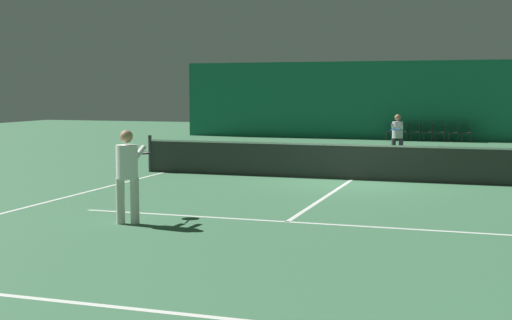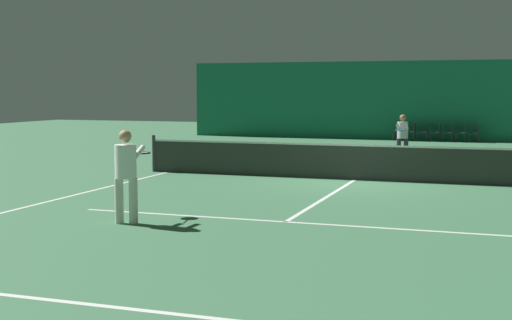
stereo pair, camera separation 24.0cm
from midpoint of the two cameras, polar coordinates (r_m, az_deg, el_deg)
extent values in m
plane|color=#3D704C|center=(19.15, 7.32, -1.57)|extent=(60.00, 60.00, 0.00)
cube|color=#196B4C|center=(34.60, 12.29, 4.67)|extent=(23.00, 0.12, 3.76)
cube|color=white|center=(30.86, 11.48, 1.09)|extent=(11.00, 0.10, 0.00)
cube|color=white|center=(8.00, -9.29, -11.81)|extent=(11.00, 0.10, 0.00)
cube|color=white|center=(25.42, 10.04, 0.17)|extent=(8.25, 0.10, 0.00)
cube|color=white|center=(12.99, 1.98, -4.96)|extent=(8.25, 0.10, 0.00)
cube|color=white|center=(20.88, -7.67, -0.98)|extent=(0.10, 23.80, 0.00)
cube|color=white|center=(19.14, 7.32, -1.57)|extent=(0.10, 12.80, 0.00)
cube|color=#2D332D|center=(19.09, 7.34, -0.16)|extent=(11.90, 0.02, 0.95)
cube|color=white|center=(19.05, 7.36, 1.19)|extent=(11.90, 0.02, 0.05)
cylinder|color=#333338|center=(21.02, -8.80, 0.51)|extent=(0.10, 0.10, 1.07)
cylinder|color=beige|center=(12.98, -11.31, -3.24)|extent=(0.19, 0.19, 0.82)
cylinder|color=beige|center=(12.90, -10.20, -3.27)|extent=(0.19, 0.19, 0.82)
cylinder|color=white|center=(12.85, -10.82, -0.13)|extent=(0.45, 0.45, 0.60)
sphere|color=tan|center=(12.81, -10.85, 1.86)|extent=(0.23, 0.23, 0.23)
cylinder|color=white|center=(13.14, -11.11, 0.59)|extent=(0.21, 0.58, 0.24)
cylinder|color=white|center=(13.04, -9.82, 0.58)|extent=(0.21, 0.58, 0.24)
cylinder|color=black|center=(13.50, -9.93, 0.44)|extent=(0.09, 0.31, 0.03)
torus|color=black|center=(13.79, -9.56, 0.55)|extent=(0.39, 0.39, 0.03)
cylinder|color=silver|center=(13.79, -9.56, 0.55)|extent=(0.32, 0.32, 0.00)
cylinder|color=#2D2D38|center=(24.44, 11.24, 0.83)|extent=(0.15, 0.15, 0.77)
cylinder|color=#2D2D38|center=(24.46, 10.67, 0.84)|extent=(0.15, 0.15, 0.77)
cylinder|color=#B7B7BC|center=(24.40, 10.98, 2.38)|extent=(0.38, 0.38, 0.55)
sphere|color=#936B4C|center=(24.38, 11.00, 3.36)|extent=(0.21, 0.21, 0.21)
cylinder|color=#B7B7BC|center=(24.13, 11.28, 2.64)|extent=(0.12, 0.53, 0.22)
cylinder|color=#B7B7BC|center=(24.16, 10.60, 2.65)|extent=(0.12, 0.53, 0.22)
cylinder|color=black|center=(23.74, 10.87, 2.44)|extent=(0.04, 0.31, 0.03)
torus|color=#1951B2|center=(23.44, 10.81, 2.40)|extent=(0.35, 0.35, 0.03)
cylinder|color=silver|center=(23.44, 10.81, 2.40)|extent=(0.29, 0.29, 0.00)
cylinder|color=#2D2D2D|center=(34.45, 10.26, 1.90)|extent=(0.03, 0.03, 0.39)
cylinder|color=#2D2D2D|center=(34.07, 10.17, 1.86)|extent=(0.03, 0.03, 0.39)
cylinder|color=#2D2D2D|center=(34.40, 10.89, 1.89)|extent=(0.03, 0.03, 0.39)
cylinder|color=#2D2D2D|center=(34.02, 10.81, 1.85)|extent=(0.03, 0.03, 0.39)
cube|color=#232328|center=(34.22, 10.54, 2.24)|extent=(0.44, 0.44, 0.05)
cube|color=#232328|center=(34.18, 10.88, 2.61)|extent=(0.04, 0.44, 0.40)
cylinder|color=#2D2D2D|center=(34.37, 11.20, 1.88)|extent=(0.03, 0.03, 0.39)
cylinder|color=#2D2D2D|center=(34.00, 11.13, 1.84)|extent=(0.03, 0.03, 0.39)
cylinder|color=#2D2D2D|center=(34.33, 11.83, 1.86)|extent=(0.03, 0.03, 0.39)
cylinder|color=#2D2D2D|center=(33.95, 11.76, 1.82)|extent=(0.03, 0.03, 0.39)
cube|color=#232328|center=(34.15, 11.49, 2.22)|extent=(0.44, 0.44, 0.05)
cube|color=#232328|center=(34.12, 11.83, 2.59)|extent=(0.04, 0.44, 0.40)
cylinder|color=#2D2D2D|center=(34.31, 12.15, 1.85)|extent=(0.03, 0.03, 0.39)
cylinder|color=#2D2D2D|center=(33.93, 12.08, 1.81)|extent=(0.03, 0.03, 0.39)
cylinder|color=#2D2D2D|center=(34.27, 12.78, 1.83)|extent=(0.03, 0.03, 0.39)
cylinder|color=#2D2D2D|center=(33.90, 12.72, 1.80)|extent=(0.03, 0.03, 0.39)
cube|color=#232328|center=(34.09, 12.44, 2.19)|extent=(0.44, 0.44, 0.05)
cube|color=#232328|center=(34.06, 12.79, 2.56)|extent=(0.04, 0.44, 0.40)
cylinder|color=#2D2D2D|center=(34.26, 13.10, 1.83)|extent=(0.03, 0.03, 0.39)
cylinder|color=#2D2D2D|center=(33.88, 13.04, 1.79)|extent=(0.03, 0.03, 0.39)
cylinder|color=#2D2D2D|center=(34.22, 13.74, 1.81)|extent=(0.03, 0.03, 0.39)
cylinder|color=#2D2D2D|center=(33.85, 13.69, 1.77)|extent=(0.03, 0.03, 0.39)
cube|color=#232328|center=(34.04, 13.40, 2.17)|extent=(0.44, 0.44, 0.05)
cube|color=#232328|center=(34.01, 13.74, 2.54)|extent=(0.04, 0.44, 0.40)
cylinder|color=#2D2D2D|center=(34.21, 14.05, 1.80)|extent=(0.03, 0.03, 0.39)
cylinder|color=#2D2D2D|center=(33.83, 14.01, 1.76)|extent=(0.03, 0.03, 0.39)
cylinder|color=#2D2D2D|center=(34.19, 14.69, 1.78)|extent=(0.03, 0.03, 0.39)
cylinder|color=#2D2D2D|center=(33.81, 14.65, 1.74)|extent=(0.03, 0.03, 0.39)
cube|color=#232328|center=(33.99, 14.36, 2.14)|extent=(0.44, 0.44, 0.05)
cube|color=#232328|center=(33.97, 14.71, 2.51)|extent=(0.04, 0.44, 0.40)
cylinder|color=#2D2D2D|center=(34.18, 15.01, 1.77)|extent=(0.03, 0.03, 0.39)
cylinder|color=#2D2D2D|center=(33.80, 14.97, 1.73)|extent=(0.03, 0.03, 0.39)
cylinder|color=#2D2D2D|center=(34.16, 15.65, 1.75)|extent=(0.03, 0.03, 0.39)
cylinder|color=#2D2D2D|center=(33.78, 15.62, 1.71)|extent=(0.03, 0.03, 0.39)
cube|color=#232328|center=(33.96, 15.32, 2.11)|extent=(0.44, 0.44, 0.05)
cube|color=#232328|center=(33.94, 15.67, 2.48)|extent=(0.04, 0.44, 0.40)
cylinder|color=#2D2D2D|center=(34.15, 15.96, 1.74)|extent=(0.03, 0.03, 0.39)
cylinder|color=#2D2D2D|center=(33.77, 15.94, 1.70)|extent=(0.03, 0.03, 0.39)
cylinder|color=#2D2D2D|center=(34.14, 16.60, 1.72)|extent=(0.03, 0.03, 0.39)
cylinder|color=#2D2D2D|center=(33.76, 16.58, 1.68)|extent=(0.03, 0.03, 0.39)
cube|color=#232328|center=(33.94, 16.28, 2.08)|extent=(0.44, 0.44, 0.05)
cube|color=#232328|center=(33.92, 16.63, 2.45)|extent=(0.04, 0.44, 0.40)
camera|label=1|loc=(0.12, -90.47, -0.05)|focal=50.00mm
camera|label=2|loc=(0.12, 89.53, 0.05)|focal=50.00mm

